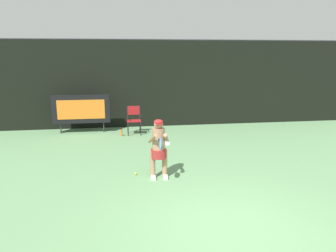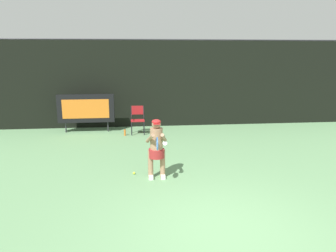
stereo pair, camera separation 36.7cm
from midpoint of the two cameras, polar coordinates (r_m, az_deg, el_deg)
The scene contains 8 objects.
ground at distance 5.88m, azimuth 12.58°, elevation -18.69°, with size 18.00×22.00×0.03m.
backdrop_screen at distance 13.58m, azimuth 1.28°, elevation 7.58°, with size 18.00×0.12×3.66m.
scoreboard at distance 12.87m, azimuth -13.74°, elevation 3.06°, with size 2.20×0.21×1.50m.
umpire_chair at distance 12.34m, azimuth -4.64°, elevation 1.43°, with size 0.52×0.44×1.08m.
water_bottle at distance 12.18m, azimuth -6.90°, elevation -1.16°, with size 0.07×0.07×0.27m.
tennis_player at distance 7.81m, azimuth -0.72°, elevation -3.68°, with size 0.53×0.61×1.49m.
tennis_racket at distance 7.27m, azimuth -0.51°, elevation -3.16°, with size 0.03×0.60×0.31m.
tennis_ball_loose at distance 8.30m, azimuth -4.86°, elevation -8.44°, with size 0.07×0.07×0.07m.
Camera 2 is at (-1.54, -4.94, 3.02)m, focal length 33.89 mm.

